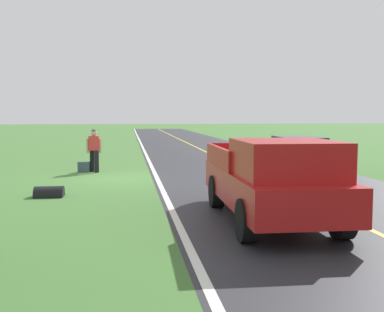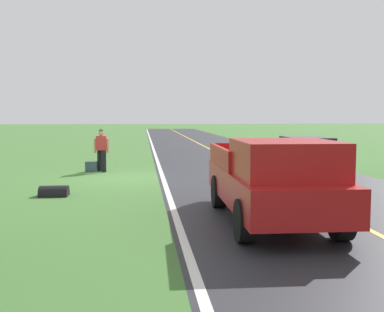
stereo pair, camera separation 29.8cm
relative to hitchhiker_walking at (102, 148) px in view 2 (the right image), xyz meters
name	(u,v)px [view 2 (the right image)]	position (x,y,z in m)	size (l,w,h in m)	color
ground_plane	(129,178)	(-1.16, 2.07, -0.98)	(200.00, 200.00, 0.00)	#427033
road_surface	(263,176)	(-6.17, 2.07, -0.98)	(7.93, 120.00, 0.00)	#28282D
lane_edge_line	(163,177)	(-2.39, 2.07, -0.98)	(0.16, 117.60, 0.00)	silver
lane_centre_line	(263,176)	(-6.17, 2.07, -0.98)	(0.14, 117.60, 0.00)	gold
hitchhiker_walking	(102,148)	(0.00, 0.00, 0.00)	(0.62, 0.53, 1.75)	black
suitcase_carried	(91,167)	(0.43, 0.05, -0.77)	(0.20, 0.46, 0.42)	#384C56
pickup_truck_passing	(274,179)	(-4.40, 9.69, -0.01)	(2.18, 5.44, 1.82)	#B21919
sedan_near_oncoming	(305,153)	(-8.33, 0.58, -0.23)	(1.99, 4.43, 1.41)	silver
drainage_culvert	(54,196)	(0.88, 5.70, -0.98)	(0.60, 0.60, 0.80)	black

